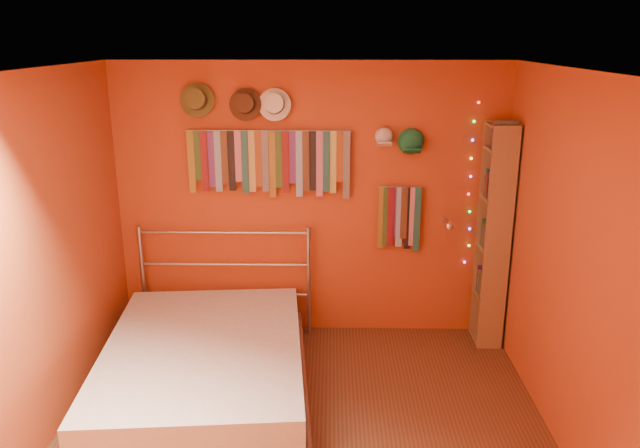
# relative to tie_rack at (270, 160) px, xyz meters

# --- Properties ---
(ground) EXTENTS (3.50, 3.50, 0.00)m
(ground) POSITION_rel_tie_rack_xyz_m (0.36, -1.68, -1.65)
(ground) COLOR #55321D
(ground) RESTS_ON ground
(back_wall) EXTENTS (3.50, 0.02, 2.50)m
(back_wall) POSITION_rel_tie_rack_xyz_m (0.36, 0.07, -0.40)
(back_wall) COLOR #AA331B
(back_wall) RESTS_ON ground
(right_wall) EXTENTS (0.02, 3.50, 2.50)m
(right_wall) POSITION_rel_tie_rack_xyz_m (2.11, -1.68, -0.40)
(right_wall) COLOR #AA331B
(right_wall) RESTS_ON ground
(left_wall) EXTENTS (0.02, 3.50, 2.50)m
(left_wall) POSITION_rel_tie_rack_xyz_m (-1.39, -1.68, -0.40)
(left_wall) COLOR #AA331B
(left_wall) RESTS_ON ground
(ceiling) EXTENTS (3.50, 3.50, 0.02)m
(ceiling) POSITION_rel_tie_rack_xyz_m (0.36, -1.68, 0.85)
(ceiling) COLOR white
(ceiling) RESTS_ON back_wall
(tie_rack) EXTENTS (1.45, 0.03, 0.60)m
(tie_rack) POSITION_rel_tie_rack_xyz_m (0.00, 0.00, 0.00)
(tie_rack) COLOR #A5A5AA
(tie_rack) RESTS_ON back_wall
(small_tie_rack) EXTENTS (0.40, 0.03, 0.60)m
(small_tie_rack) POSITION_rel_tie_rack_xyz_m (1.16, -0.00, -0.51)
(small_tie_rack) COLOR #A5A5AA
(small_tie_rack) RESTS_ON back_wall
(fedora_olive) EXTENTS (0.30, 0.16, 0.29)m
(fedora_olive) POSITION_rel_tie_rack_xyz_m (-0.61, -0.03, 0.52)
(fedora_olive) COLOR brown
(fedora_olive) RESTS_ON back_wall
(fedora_brown) EXTENTS (0.28, 0.15, 0.27)m
(fedora_brown) POSITION_rel_tie_rack_xyz_m (-0.20, -0.03, 0.49)
(fedora_brown) COLOR #4D2E1B
(fedora_brown) RESTS_ON back_wall
(fedora_white) EXTENTS (0.28, 0.15, 0.28)m
(fedora_white) POSITION_rel_tie_rack_xyz_m (0.05, -0.03, 0.49)
(fedora_white) COLOR white
(fedora_white) RESTS_ON back_wall
(cap_white) EXTENTS (0.17, 0.21, 0.17)m
(cap_white) POSITION_rel_tie_rack_xyz_m (1.00, 0.01, 0.20)
(cap_white) COLOR silver
(cap_white) RESTS_ON back_wall
(cap_green) EXTENTS (0.20, 0.25, 0.20)m
(cap_green) POSITION_rel_tie_rack_xyz_m (1.23, 0.01, 0.16)
(cap_green) COLOR #197246
(cap_green) RESTS_ON back_wall
(fairy_lights) EXTENTS (0.06, 0.02, 1.48)m
(fairy_lights) POSITION_rel_tie_rack_xyz_m (1.78, 0.03, -0.23)
(fairy_lights) COLOR #FF3333
(fairy_lights) RESTS_ON back_wall
(reading_lamp) EXTENTS (0.07, 0.32, 0.09)m
(reading_lamp) POSITION_rel_tie_rack_xyz_m (1.56, -0.18, -0.53)
(reading_lamp) COLOR #A5A5AA
(reading_lamp) RESTS_ON back_wall
(bookshelf) EXTENTS (0.25, 0.34, 2.00)m
(bookshelf) POSITION_rel_tie_rack_xyz_m (2.01, -0.15, -0.63)
(bookshelf) COLOR olive
(bookshelf) RESTS_ON ground
(bed) EXTENTS (1.75, 2.22, 1.04)m
(bed) POSITION_rel_tie_rack_xyz_m (-0.43, -1.12, -1.41)
(bed) COLOR #A5A5AA
(bed) RESTS_ON ground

